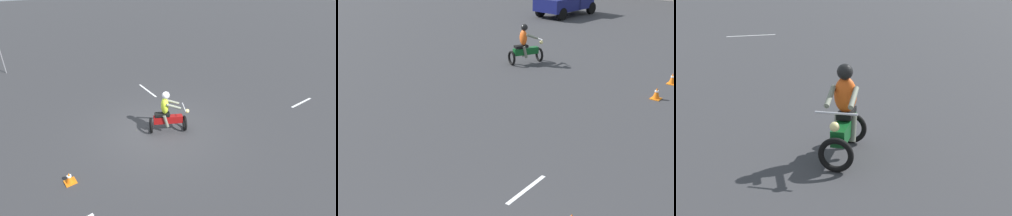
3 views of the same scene
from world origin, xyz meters
TOP-DOWN VIEW (x-y plane):
  - motorcycle_rider_background at (-8.38, 12.38)m, footprint 1.16×1.52m
  - pickup_truck at (-13.07, 23.07)m, footprint 2.27×4.28m
  - traffic_cone_mid_center at (-2.55, 13.54)m, footprint 0.32×0.32m
  - traffic_cone_mid_left at (-2.38, 11.65)m, footprint 0.32×0.32m
  - lane_stripe_n at (-2.31, 4.33)m, footprint 0.18×1.46m

SIDE VIEW (x-z plane):
  - lane_stripe_n at x=-2.31m, z-range 0.00..0.01m
  - traffic_cone_mid_left at x=-2.38m, z-range -0.01..0.40m
  - traffic_cone_mid_center at x=-2.55m, z-range -0.01..0.41m
  - motorcycle_rider_background at x=-8.38m, z-range -0.10..1.56m
  - pickup_truck at x=-13.07m, z-range 0.06..1.79m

